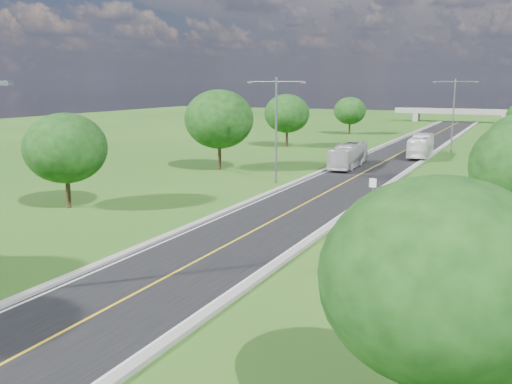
# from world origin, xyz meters

# --- Properties ---
(ground) EXTENTS (260.00, 260.00, 0.00)m
(ground) POSITION_xyz_m (0.00, 60.00, 0.00)
(ground) COLOR #204E16
(ground) RESTS_ON ground
(road) EXTENTS (8.00, 150.00, 0.06)m
(road) POSITION_xyz_m (0.00, 66.00, 0.03)
(road) COLOR black
(road) RESTS_ON ground
(curb_left) EXTENTS (0.50, 150.00, 0.22)m
(curb_left) POSITION_xyz_m (-4.25, 66.00, 0.11)
(curb_left) COLOR gray
(curb_left) RESTS_ON ground
(curb_right) EXTENTS (0.50, 150.00, 0.22)m
(curb_right) POSITION_xyz_m (4.25, 66.00, 0.11)
(curb_right) COLOR gray
(curb_right) RESTS_ON ground
(speed_limit_sign) EXTENTS (0.55, 0.09, 2.40)m
(speed_limit_sign) POSITION_xyz_m (5.20, 37.98, 1.60)
(speed_limit_sign) COLOR slate
(speed_limit_sign) RESTS_ON ground
(overpass) EXTENTS (30.00, 3.00, 3.20)m
(overpass) POSITION_xyz_m (0.00, 140.00, 2.41)
(overpass) COLOR gray
(overpass) RESTS_ON ground
(streetlight_mid_left) EXTENTS (5.90, 0.25, 10.00)m
(streetlight_mid_left) POSITION_xyz_m (-6.00, 45.00, 5.94)
(streetlight_mid_left) COLOR slate
(streetlight_mid_left) RESTS_ON ground
(streetlight_far_right) EXTENTS (5.90, 0.25, 10.00)m
(streetlight_far_right) POSITION_xyz_m (6.00, 78.00, 5.94)
(streetlight_far_right) COLOR slate
(streetlight_far_right) RESTS_ON ground
(tree_lb) EXTENTS (6.30, 6.30, 7.33)m
(tree_lb) POSITION_xyz_m (-16.00, 28.00, 4.64)
(tree_lb) COLOR black
(tree_lb) RESTS_ON ground
(tree_lc) EXTENTS (7.56, 7.56, 8.79)m
(tree_lc) POSITION_xyz_m (-15.00, 50.00, 5.58)
(tree_lc) COLOR black
(tree_lc) RESTS_ON ground
(tree_ld) EXTENTS (6.72, 6.72, 7.82)m
(tree_ld) POSITION_xyz_m (-17.00, 74.00, 4.95)
(tree_ld) COLOR black
(tree_ld) RESTS_ON ground
(tree_le) EXTENTS (5.88, 5.88, 6.84)m
(tree_le) POSITION_xyz_m (-14.50, 98.00, 4.33)
(tree_le) COLOR black
(tree_le) RESTS_ON ground
(tree_ra) EXTENTS (6.30, 6.30, 7.33)m
(tree_ra) POSITION_xyz_m (14.00, 10.00, 4.64)
(tree_ra) COLOR black
(tree_ra) RESTS_ON ground
(bus_outbound) EXTENTS (3.12, 10.36, 2.85)m
(bus_outbound) POSITION_xyz_m (3.18, 70.46, 1.48)
(bus_outbound) COLOR white
(bus_outbound) RESTS_ON road
(bus_inbound) EXTENTS (2.62, 9.67, 2.67)m
(bus_inbound) POSITION_xyz_m (-2.55, 57.48, 1.40)
(bus_inbound) COLOR silver
(bus_inbound) RESTS_ON road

